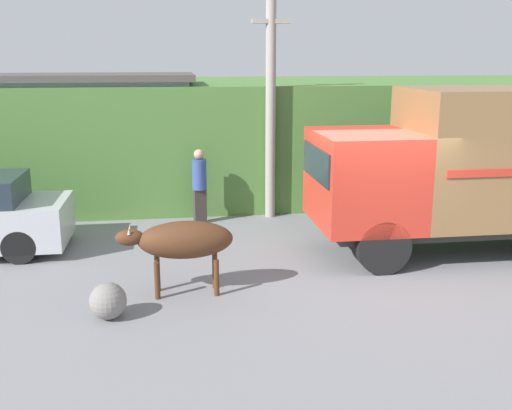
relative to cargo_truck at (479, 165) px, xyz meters
name	(u,v)px	position (x,y,z in m)	size (l,w,h in m)	color
ground_plane	(380,269)	(-2.23, -0.78, -1.79)	(60.00, 60.00, 0.00)	gray
hillside_embankment	(297,134)	(-2.23, 6.87, -0.20)	(32.00, 6.90, 3.18)	#4C7A38
building_backdrop	(81,142)	(-8.34, 4.88, -0.05)	(5.85, 2.70, 3.45)	#99ADB7
cargo_truck	(479,165)	(0.00, 0.00, 0.00)	(6.24, 2.35, 3.29)	#2D2D2D
brown_cow	(183,241)	(-5.91, -1.45, -0.86)	(1.93, 0.63, 1.26)	#512D19
pedestrian_on_hill	(199,183)	(-5.41, 2.91, -0.81)	(0.40, 0.40, 1.78)	#38332D
utility_pole	(271,105)	(-3.66, 3.26, 0.97)	(0.90, 0.24, 5.31)	#9E998E
roadside_rock	(108,301)	(-7.08, -2.28, -1.51)	(0.57, 0.57, 0.57)	gray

